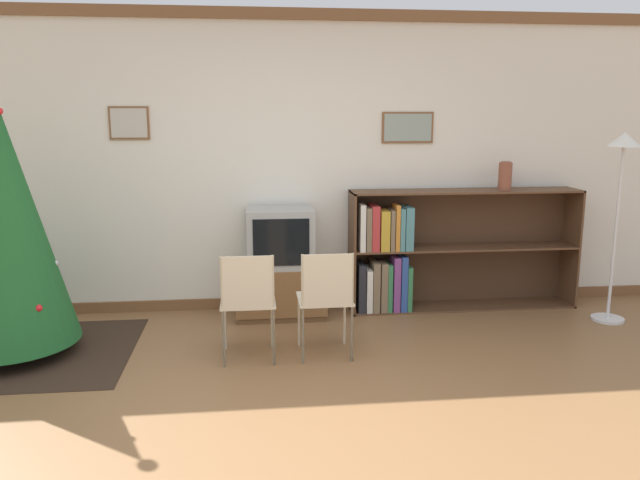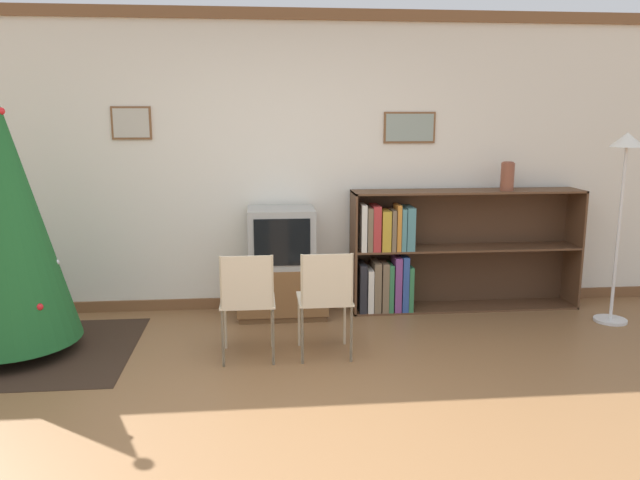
{
  "view_description": "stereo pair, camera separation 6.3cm",
  "coord_description": "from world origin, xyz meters",
  "px_view_note": "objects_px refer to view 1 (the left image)",
  "views": [
    {
      "loc": [
        -0.26,
        -3.26,
        1.79
      ],
      "look_at": [
        0.25,
        1.34,
        0.86
      ],
      "focal_mm": 35.0,
      "sensor_mm": 36.0,
      "label": 1
    },
    {
      "loc": [
        -0.2,
        -3.27,
        1.79
      ],
      "look_at": [
        0.25,
        1.34,
        0.86
      ],
      "focal_mm": 35.0,
      "sensor_mm": 36.0,
      "label": 2
    }
  ],
  "objects_px": {
    "bookshelf": "(422,254)",
    "vase": "(505,176)",
    "folding_chair_right": "(326,297)",
    "standing_lamp": "(621,178)",
    "tv_console": "(281,291)",
    "television": "(280,237)",
    "folding_chair_left": "(248,300)"
  },
  "relations": [
    {
      "from": "tv_console",
      "to": "television",
      "type": "relative_size",
      "value": 1.37
    },
    {
      "from": "tv_console",
      "to": "standing_lamp",
      "type": "distance_m",
      "value": 3.09
    },
    {
      "from": "folding_chair_left",
      "to": "bookshelf",
      "type": "relative_size",
      "value": 0.39
    },
    {
      "from": "folding_chair_right",
      "to": "bookshelf",
      "type": "bearing_deg",
      "value": 47.3
    },
    {
      "from": "tv_console",
      "to": "standing_lamp",
      "type": "height_order",
      "value": "standing_lamp"
    },
    {
      "from": "folding_chair_right",
      "to": "bookshelf",
      "type": "height_order",
      "value": "bookshelf"
    },
    {
      "from": "tv_console",
      "to": "folding_chair_right",
      "type": "distance_m",
      "value": 1.11
    },
    {
      "from": "tv_console",
      "to": "standing_lamp",
      "type": "relative_size",
      "value": 0.49
    },
    {
      "from": "folding_chair_right",
      "to": "vase",
      "type": "distance_m",
      "value": 2.2
    },
    {
      "from": "folding_chair_right",
      "to": "folding_chair_left",
      "type": "bearing_deg",
      "value": 180.0
    },
    {
      "from": "folding_chair_right",
      "to": "standing_lamp",
      "type": "relative_size",
      "value": 0.5
    },
    {
      "from": "standing_lamp",
      "to": "bookshelf",
      "type": "bearing_deg",
      "value": 161.24
    },
    {
      "from": "television",
      "to": "vase",
      "type": "distance_m",
      "value": 2.12
    },
    {
      "from": "folding_chair_right",
      "to": "standing_lamp",
      "type": "distance_m",
      "value": 2.77
    },
    {
      "from": "tv_console",
      "to": "television",
      "type": "xyz_separation_m",
      "value": [
        0.0,
        -0.0,
        0.49
      ]
    },
    {
      "from": "folding_chair_right",
      "to": "bookshelf",
      "type": "distance_m",
      "value": 1.52
    },
    {
      "from": "bookshelf",
      "to": "vase",
      "type": "height_order",
      "value": "vase"
    },
    {
      "from": "television",
      "to": "folding_chair_right",
      "type": "distance_m",
      "value": 1.11
    },
    {
      "from": "tv_console",
      "to": "bookshelf",
      "type": "relative_size",
      "value": 0.38
    },
    {
      "from": "tv_console",
      "to": "vase",
      "type": "distance_m",
      "value": 2.29
    },
    {
      "from": "television",
      "to": "folding_chair_left",
      "type": "distance_m",
      "value": 1.11
    },
    {
      "from": "tv_console",
      "to": "standing_lamp",
      "type": "bearing_deg",
      "value": -9.01
    },
    {
      "from": "folding_chair_left",
      "to": "folding_chair_right",
      "type": "bearing_deg",
      "value": 0.0
    },
    {
      "from": "folding_chair_right",
      "to": "vase",
      "type": "relative_size",
      "value": 3.13
    },
    {
      "from": "vase",
      "to": "standing_lamp",
      "type": "bearing_deg",
      "value": -30.23
    },
    {
      "from": "tv_console",
      "to": "folding_chair_left",
      "type": "height_order",
      "value": "folding_chair_left"
    },
    {
      "from": "vase",
      "to": "standing_lamp",
      "type": "xyz_separation_m",
      "value": [
        0.82,
        -0.48,
        0.02
      ]
    },
    {
      "from": "television",
      "to": "vase",
      "type": "relative_size",
      "value": 2.24
    },
    {
      "from": "folding_chair_left",
      "to": "folding_chair_right",
      "type": "height_order",
      "value": "same"
    },
    {
      "from": "bookshelf",
      "to": "vase",
      "type": "distance_m",
      "value": 1.04
    },
    {
      "from": "television",
      "to": "folding_chair_left",
      "type": "relative_size",
      "value": 0.71
    },
    {
      "from": "folding_chair_right",
      "to": "standing_lamp",
      "type": "height_order",
      "value": "standing_lamp"
    }
  ]
}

